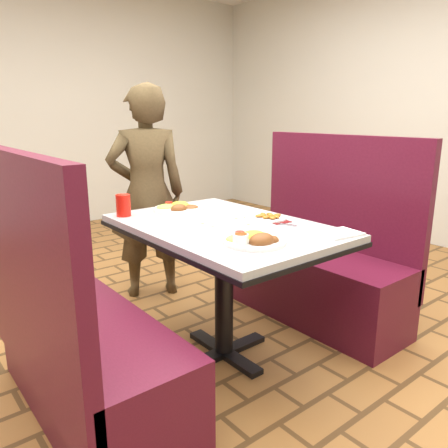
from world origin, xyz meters
The scene contains 14 objects.
dining_table centered at (0.00, 0.00, 0.65)m, with size 0.81×1.21×0.75m.
booth_bench_left centered at (-0.80, 0.00, 0.33)m, with size 0.47×1.20×1.17m.
booth_bench_right centered at (0.80, 0.00, 0.33)m, with size 0.47×1.20×1.17m.
diner_person centered at (0.13, 1.03, 0.75)m, with size 0.55×0.36×1.50m, color brown.
near_dinner_plate centered at (-0.12, -0.35, 0.78)m, with size 0.28×0.28×0.09m.
far_dinner_plate centered at (0.00, 0.43, 0.78)m, with size 0.29×0.29×0.08m.
plantain_plate centered at (0.25, -0.07, 0.76)m, with size 0.19×0.19×0.03m.
maroon_napkin centered at (0.25, -0.14, 0.75)m, with size 0.11×0.11×0.00m, color #5C0D0E.
spoon_utensil centered at (0.23, -0.22, 0.75)m, with size 0.01×0.12×0.00m, color silver.
red_tumbler centered at (-0.32, 0.49, 0.81)m, with size 0.08×0.08×0.12m, color red.
paper_napkin centered at (0.29, -0.50, 0.76)m, with size 0.19×0.15×0.01m, color silver.
knife_utensil centered at (-0.11, -0.35, 0.76)m, with size 0.01×0.16×0.00m, color silver.
fork_utensil centered at (-0.14, -0.37, 0.76)m, with size 0.01×0.16×0.00m, color #B8B8BD.
lettuce_shreds centered at (0.04, 0.06, 0.75)m, with size 0.28×0.32×0.00m, color #82BE4C, non-canonical shape.
Camera 1 is at (-1.37, -1.69, 1.30)m, focal length 35.00 mm.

